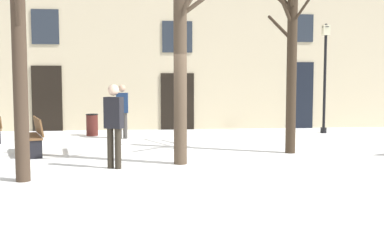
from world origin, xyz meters
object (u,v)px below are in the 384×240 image
person_by_shop_door (122,109)px  tree_center (182,42)px  bench_back_to_back_left (33,136)px  person_near_bench (114,121)px  streetlamp (325,67)px  litter_bin (92,125)px  tree_left_of_center (18,55)px  tree_near_facade (290,47)px

person_by_shop_door → tree_center: bearing=-70.1°
person_by_shop_door → bench_back_to_back_left: bearing=-122.6°
bench_back_to_back_left → person_near_bench: person_near_bench is taller
streetlamp → bench_back_to_back_left: (-9.39, -4.00, -1.93)m
bench_back_to_back_left → litter_bin: bearing=146.6°
bench_back_to_back_left → tree_left_of_center: bearing=-9.5°
litter_bin → tree_center: bearing=-65.3°
litter_bin → person_near_bench: bearing=-79.5°
tree_left_of_center → bench_back_to_back_left: bearing=99.3°
tree_near_facade → litter_bin: 7.54m
litter_bin → bench_back_to_back_left: bench_back_to_back_left is taller
person_by_shop_door → litter_bin: bearing=141.7°
bench_back_to_back_left → person_by_shop_door: bearing=126.7°
tree_near_facade → tree_left_of_center: 6.77m
tree_center → litter_bin: (-2.66, 5.80, -2.38)m
tree_near_facade → tree_left_of_center: (-6.12, -2.86, -0.40)m
bench_back_to_back_left → tree_near_facade: bearing=67.7°
bench_back_to_back_left → person_near_bench: 3.13m
bench_back_to_back_left → person_near_bench: bearing=26.9°
tree_center → tree_left_of_center: tree_center is taller
litter_bin → person_by_shop_door: size_ratio=0.43×
litter_bin → tree_near_facade: bearing=-38.4°
streetlamp → person_by_shop_door: bearing=-173.1°
litter_bin → person_by_shop_door: person_by_shop_door is taller
tree_near_facade → tree_left_of_center: size_ratio=1.06×
litter_bin → person_by_shop_door: bearing=-40.3°
tree_near_facade → bench_back_to_back_left: bearing=176.5°
tree_near_facade → bench_back_to_back_left: (-6.65, 0.41, -2.30)m
litter_bin → bench_back_to_back_left: bearing=-104.7°
tree_left_of_center → tree_center: bearing=25.3°
streetlamp → bench_back_to_back_left: bearing=-157.0°
tree_left_of_center → streetlamp: size_ratio=1.19×
tree_center → tree_left_of_center: 3.54m
tree_center → streetlamp: 8.09m
tree_center → tree_near_facade: bearing=24.8°
tree_left_of_center → person_by_shop_door: size_ratio=2.65×
person_by_shop_door → tree_left_of_center: bearing=-102.2°
tree_center → person_near_bench: size_ratio=3.01×
person_near_bench → person_by_shop_door: bearing=-66.0°
streetlamp → litter_bin: 8.58m
person_near_bench → person_by_shop_door: size_ratio=1.03×
tree_center → streetlamp: (5.67, 5.76, -0.35)m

